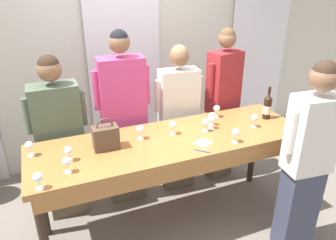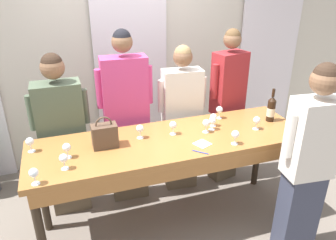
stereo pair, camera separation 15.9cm
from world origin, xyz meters
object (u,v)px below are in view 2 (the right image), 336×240
at_px(wine_glass_by_handbag, 206,123).
at_px(wine_glass_near_host, 173,125).
at_px(wine_glass_back_mid, 64,159).
at_px(host_pouring, 308,164).
at_px(wine_glass_back_right, 257,121).
at_px(guest_olive_jacket, 63,136).
at_px(wine_glass_front_right, 140,129).
at_px(wine_glass_front_left, 30,142).
at_px(tasting_bar, 172,150).
at_px(wine_glass_center_left, 219,110).
at_px(guest_pink_top, 127,119).
at_px(wine_bottle, 271,109).
at_px(handbag, 105,135).
at_px(wine_glass_by_bottle, 212,121).
at_px(wine_glass_center_right, 67,148).
at_px(guest_cream_sweater, 182,119).
at_px(guest_striped_shirt, 227,106).
at_px(wine_glass_center_mid, 34,173).
at_px(wine_glass_back_left, 213,117).

bearing_deg(wine_glass_by_handbag, wine_glass_near_host, 168.70).
height_order(wine_glass_back_mid, host_pouring, host_pouring).
bearing_deg(wine_glass_back_right, wine_glass_by_handbag, 168.59).
bearing_deg(guest_olive_jacket, wine_glass_near_host, -27.40).
bearing_deg(wine_glass_front_right, wine_glass_front_left, 176.29).
height_order(tasting_bar, wine_glass_center_left, wine_glass_center_left).
relative_size(wine_glass_near_host, guest_pink_top, 0.07).
height_order(wine_bottle, handbag, wine_bottle).
relative_size(wine_glass_front_right, wine_glass_by_bottle, 1.00).
bearing_deg(wine_glass_by_handbag, wine_glass_front_right, 171.91).
relative_size(wine_glass_back_mid, host_pouring, 0.07).
xyz_separation_m(wine_glass_back_mid, wine_glass_near_host, (0.97, 0.27, 0.00)).
relative_size(wine_glass_center_right, wine_glass_back_right, 1.00).
bearing_deg(wine_glass_center_left, guest_cream_sweater, 131.59).
height_order(handbag, guest_cream_sweater, guest_cream_sweater).
height_order(wine_bottle, wine_glass_front_left, wine_bottle).
bearing_deg(guest_striped_shirt, wine_bottle, -70.66).
height_order(wine_glass_center_mid, wine_glass_near_host, same).
xyz_separation_m(wine_glass_center_right, host_pouring, (1.81, -0.65, -0.13)).
distance_m(wine_glass_by_bottle, host_pouring, 0.89).
distance_m(wine_glass_by_handbag, host_pouring, 0.91).
bearing_deg(guest_cream_sweater, handbag, -149.76).
xyz_separation_m(handbag, wine_glass_by_bottle, (1.00, -0.01, -0.02)).
xyz_separation_m(handbag, wine_glass_near_host, (0.62, 0.03, -0.01)).
bearing_deg(wine_glass_back_left, wine_glass_front_right, -179.00).
bearing_deg(wine_glass_back_mid, wine_glass_center_left, 16.64).
relative_size(wine_bottle, wine_glass_front_right, 2.60).
bearing_deg(wine_glass_front_right, guest_cream_sweater, 39.14).
bearing_deg(tasting_bar, wine_glass_front_left, 170.94).
distance_m(wine_glass_by_bottle, wine_glass_by_handbag, 0.08).
relative_size(wine_glass_front_left, wine_glass_back_left, 1.00).
xyz_separation_m(guest_olive_jacket, guest_pink_top, (0.64, 0.00, 0.09)).
height_order(wine_glass_back_left, wine_glass_by_bottle, same).
height_order(wine_bottle, host_pouring, host_pouring).
bearing_deg(guest_pink_top, guest_striped_shirt, -0.00).
bearing_deg(wine_glass_front_left, wine_glass_front_right, -3.71).
height_order(tasting_bar, wine_bottle, wine_bottle).
bearing_deg(wine_glass_front_left, wine_glass_back_left, -1.63).
height_order(handbag, wine_glass_center_left, handbag).
relative_size(wine_glass_by_bottle, wine_glass_by_handbag, 1.00).
xyz_separation_m(wine_glass_front_right, wine_glass_center_mid, (-0.87, -0.43, 0.00)).
distance_m(wine_glass_back_left, wine_glass_back_right, 0.40).
bearing_deg(wine_glass_front_right, handbag, -170.86).
xyz_separation_m(wine_glass_center_right, guest_striped_shirt, (1.76, 0.61, -0.12)).
xyz_separation_m(wine_glass_back_right, guest_olive_jacket, (-1.74, 0.65, -0.19)).
bearing_deg(wine_glass_back_left, wine_glass_back_mid, -167.32).
bearing_deg(wine_bottle, tasting_bar, -176.41).
bearing_deg(wine_glass_center_left, wine_glass_center_right, -168.88).
distance_m(tasting_bar, wine_glass_back_right, 0.85).
bearing_deg(wine_glass_front_left, wine_glass_by_handbag, -5.46).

